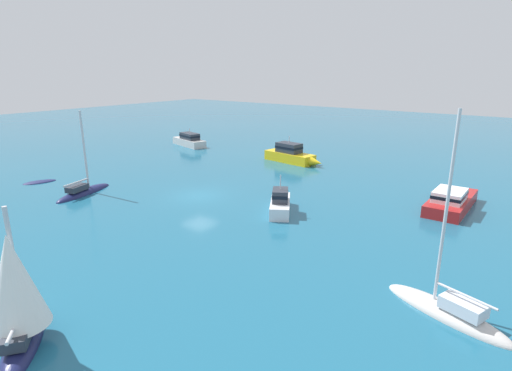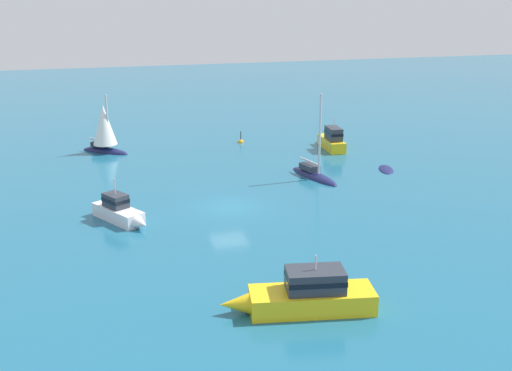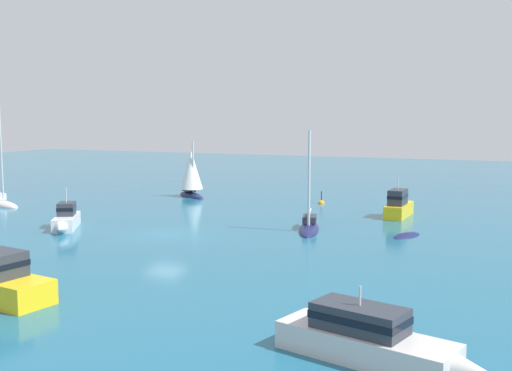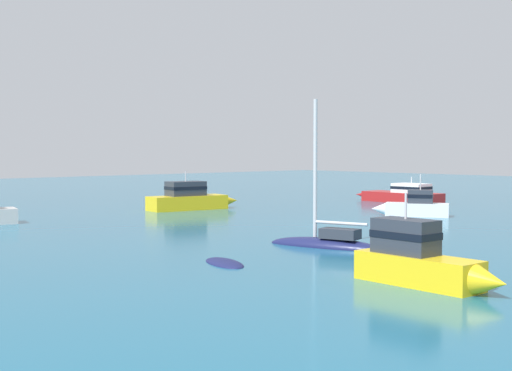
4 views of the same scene
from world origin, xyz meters
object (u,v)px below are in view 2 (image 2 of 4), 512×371
object	(u,v)px
launch	(331,140)
dinghy	(386,170)
yacht	(104,131)
launch_2	(306,295)
cabin_cruiser	(120,211)
channel_buoy	(241,142)
sloop	(314,175)

from	to	relation	value
launch	dinghy	size ratio (longest dim) A/B	1.82
yacht	launch_2	world-z (taller)	yacht
dinghy	cabin_cruiser	xyz separation A→B (m)	(-22.30, -6.62, 0.68)
launch_2	channel_buoy	xyz separation A→B (m)	(4.74, 33.46, -0.83)
yacht	launch	xyz separation A→B (m)	(20.68, -4.01, -1.11)
launch	channel_buoy	size ratio (longest dim) A/B	3.91
dinghy	launch_2	bearing A→B (deg)	-16.27
launch_2	dinghy	world-z (taller)	launch_2
yacht	sloop	size ratio (longest dim) A/B	0.80
launch_2	channel_buoy	distance (m)	33.81
launch	sloop	distance (m)	9.55
dinghy	channel_buoy	bearing A→B (deg)	-124.19
dinghy	channel_buoy	size ratio (longest dim) A/B	2.15
cabin_cruiser	sloop	size ratio (longest dim) A/B	0.69
dinghy	sloop	distance (m)	6.59
cabin_cruiser	channel_buoy	bearing A→B (deg)	115.17
dinghy	sloop	xyz separation A→B (m)	(-6.57, -0.42, 0.17)
launch_2	launch	bearing A→B (deg)	-104.41
launch	launch_2	bearing A→B (deg)	159.29
launch_2	dinghy	distance (m)	25.54
dinghy	cabin_cruiser	size ratio (longest dim) A/B	0.61
cabin_cruiser	launch_2	bearing A→B (deg)	-2.30
cabin_cruiser	sloop	world-z (taller)	sloop
channel_buoy	launch	bearing A→B (deg)	-30.11
launch_2	cabin_cruiser	bearing A→B (deg)	-52.44
dinghy	sloop	size ratio (longest dim) A/B	0.42
launch	channel_buoy	bearing A→B (deg)	62.42
yacht	channel_buoy	xyz separation A→B (m)	(12.97, 0.45, -1.95)
yacht	launch	bearing A→B (deg)	26.48
launch_2	channel_buoy	world-z (taller)	launch_2
yacht	launch	world-z (taller)	yacht
cabin_cruiser	dinghy	bearing A→B (deg)	75.49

